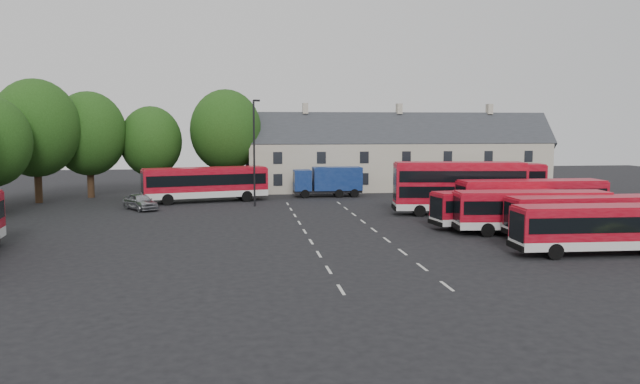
{
  "coord_description": "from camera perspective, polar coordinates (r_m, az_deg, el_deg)",
  "views": [
    {
      "loc": [
        -4.49,
        -41.39,
        7.4
      ],
      "look_at": [
        1.82,
        7.64,
        2.2
      ],
      "focal_mm": 35.0,
      "sensor_mm": 36.0,
      "label": 1
    }
  ],
  "objects": [
    {
      "name": "silver_car",
      "position": [
        57.74,
        -16.11,
        -0.85
      ],
      "size": [
        3.87,
        4.62,
        1.49
      ],
      "primitive_type": "imported",
      "rotation": [
        0.0,
        0.0,
        0.58
      ],
      "color": "#A6A8AE",
      "rests_on": "ground"
    },
    {
      "name": "bus_row_e",
      "position": [
        51.46,
        18.74,
        -0.39
      ],
      "size": [
        11.5,
        2.8,
        3.24
      ],
      "rotation": [
        0.0,
        0.0,
        -0.01
      ],
      "color": "silver",
      "rests_on": "ground"
    },
    {
      "name": "box_truck",
      "position": [
        65.83,
        0.79,
        1.09
      ],
      "size": [
        7.16,
        2.29,
        3.13
      ],
      "rotation": [
        0.0,
        0.0,
        0.0
      ],
      "color": "black",
      "rests_on": "ground"
    },
    {
      "name": "bus_dd_south",
      "position": [
        53.5,
        12.62,
        0.63
      ],
      "size": [
        11.05,
        3.82,
        4.44
      ],
      "rotation": [
        0.0,
        0.0,
        -0.13
      ],
      "color": "silver",
      "rests_on": "ground"
    },
    {
      "name": "lane_markings",
      "position": [
        44.57,
        1.8,
        -3.55
      ],
      "size": [
        5.15,
        33.8,
        0.01
      ],
      "color": "beige",
      "rests_on": "ground"
    },
    {
      "name": "terrace_houses",
      "position": [
        73.83,
        7.19,
        3.21
      ],
      "size": [
        35.7,
        7.13,
        10.06
      ],
      "color": "beige",
      "rests_on": "ground"
    },
    {
      "name": "bus_row_d",
      "position": [
        47.36,
        15.83,
        -1.2
      ],
      "size": [
        9.91,
        3.59,
        2.74
      ],
      "rotation": [
        0.0,
        0.0,
        0.15
      ],
      "color": "silver",
      "rests_on": "ground"
    },
    {
      "name": "bus_row_c",
      "position": [
        45.36,
        18.76,
        -1.42
      ],
      "size": [
        10.68,
        3.29,
        2.97
      ],
      "rotation": [
        0.0,
        0.0,
        -0.08
      ],
      "color": "silver",
      "rests_on": "ground"
    },
    {
      "name": "lamppost",
      "position": [
        57.97,
        -6.02,
        3.86
      ],
      "size": [
        0.68,
        0.43,
        9.87
      ],
      "rotation": [
        0.0,
        0.0,
        0.34
      ],
      "color": "black",
      "rests_on": "ground"
    },
    {
      "name": "bus_row_a",
      "position": [
        39.47,
        24.37,
        -2.79
      ],
      "size": [
        10.27,
        2.67,
        2.88
      ],
      "rotation": [
        0.0,
        0.0,
        -0.03
      ],
      "color": "silver",
      "rests_on": "ground"
    },
    {
      "name": "treeline",
      "position": [
        62.89,
        -22.39,
        4.9
      ],
      "size": [
        29.92,
        32.59,
        12.01
      ],
      "color": "black",
      "rests_on": "ground"
    },
    {
      "name": "ground",
      "position": [
        42.28,
        -1.13,
        -4.07
      ],
      "size": [
        140.0,
        140.0,
        0.0
      ],
      "primitive_type": "plane",
      "color": "black",
      "rests_on": "ground"
    },
    {
      "name": "bus_dd_north",
      "position": [
        58.27,
        15.13,
        0.79
      ],
      "size": [
        10.08,
        3.24,
        4.06
      ],
      "rotation": [
        0.0,
        0.0,
        -0.1
      ],
      "color": "silver",
      "rests_on": "ground"
    },
    {
      "name": "bus_row_b",
      "position": [
        44.31,
        22.97,
        -1.84
      ],
      "size": [
        10.15,
        2.48,
        2.86
      ],
      "rotation": [
        0.0,
        0.0,
        0.01
      ],
      "color": "silver",
      "rests_on": "ground"
    },
    {
      "name": "bus_north",
      "position": [
        62.16,
        -10.44,
        0.96
      ],
      "size": [
        12.32,
        5.64,
        3.4
      ],
      "rotation": [
        0.0,
        0.0,
        0.25
      ],
      "color": "silver",
      "rests_on": "ground"
    }
  ]
}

